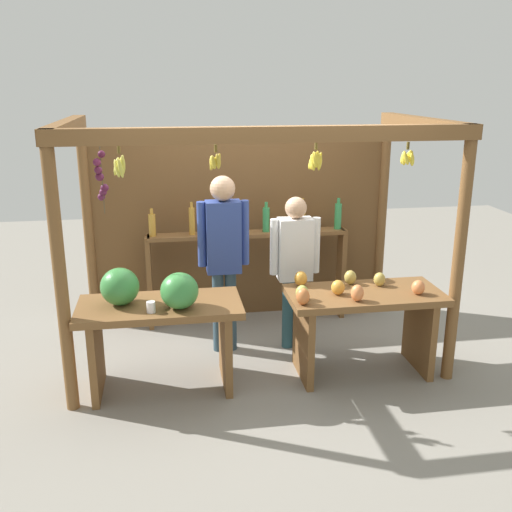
% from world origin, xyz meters
% --- Properties ---
extents(ground_plane, '(12.00, 12.00, 0.00)m').
position_xyz_m(ground_plane, '(0.00, 0.00, 0.00)').
color(ground_plane, gray).
rests_on(ground_plane, ground).
extents(market_stall, '(3.32, 1.87, 2.20)m').
position_xyz_m(market_stall, '(-0.00, 0.41, 1.28)').
color(market_stall, brown).
rests_on(market_stall, ground).
extents(fruit_counter_left, '(1.34, 0.64, 1.07)m').
position_xyz_m(fruit_counter_left, '(-0.91, -0.67, 0.68)').
color(fruit_counter_left, brown).
rests_on(fruit_counter_left, ground).
extents(fruit_counter_right, '(1.35, 0.64, 0.91)m').
position_xyz_m(fruit_counter_right, '(0.86, -0.66, 0.58)').
color(fruit_counter_right, brown).
rests_on(fruit_counter_right, ground).
extents(bottle_shelf_unit, '(2.13, 0.22, 1.34)m').
position_xyz_m(bottle_shelf_unit, '(0.06, 0.66, 0.80)').
color(bottle_shelf_unit, brown).
rests_on(bottle_shelf_unit, ground).
extents(vendor_man, '(0.48, 0.23, 1.71)m').
position_xyz_m(vendor_man, '(-0.28, -0.01, 1.03)').
color(vendor_man, '#2F4754').
rests_on(vendor_man, ground).
extents(vendor_woman, '(0.48, 0.20, 1.50)m').
position_xyz_m(vendor_woman, '(0.39, -0.05, 0.89)').
color(vendor_woman, '#284E59').
rests_on(vendor_woman, ground).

